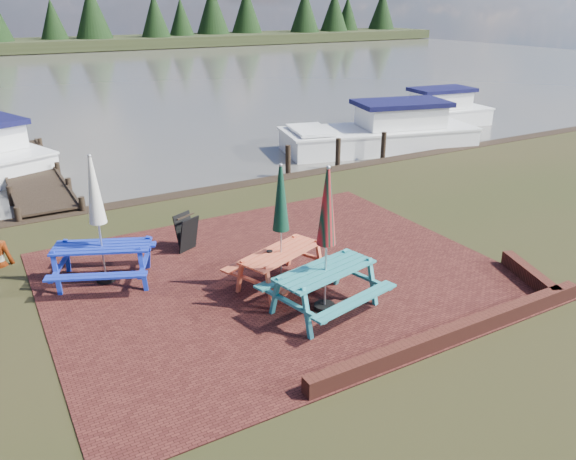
# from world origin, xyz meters

# --- Properties ---
(ground) EXTENTS (120.00, 120.00, 0.00)m
(ground) POSITION_xyz_m (0.00, 0.00, 0.00)
(ground) COLOR black
(ground) RESTS_ON ground
(paving) EXTENTS (9.00, 7.50, 0.02)m
(paving) POSITION_xyz_m (0.00, 1.00, 0.01)
(paving) COLOR #391512
(paving) RESTS_ON ground
(brick_wall) EXTENTS (6.21, 1.79, 0.30)m
(brick_wall) POSITION_xyz_m (2.15, -2.42, 0.15)
(brick_wall) COLOR #4C1E16
(brick_wall) RESTS_ON ground
(water) EXTENTS (120.00, 60.00, 0.02)m
(water) POSITION_xyz_m (0.00, 37.00, 0.00)
(water) COLOR #44413A
(water) RESTS_ON ground
(picnic_table_teal) EXTENTS (2.29, 2.12, 2.72)m
(picnic_table_teal) POSITION_xyz_m (0.11, -0.65, 0.95)
(picnic_table_teal) COLOR teal
(picnic_table_teal) RESTS_ON ground
(picnic_table_red) EXTENTS (2.26, 2.14, 2.50)m
(picnic_table_red) POSITION_xyz_m (-0.14, 0.54, 0.88)
(picnic_table_red) COLOR #E15B39
(picnic_table_red) RESTS_ON ground
(picnic_table_blue) EXTENTS (2.40, 2.30, 2.62)m
(picnic_table_blue) POSITION_xyz_m (-3.13, 2.50, 0.92)
(picnic_table_blue) COLOR #172CAE
(picnic_table_blue) RESTS_ON ground
(chalkboard) EXTENTS (0.55, 0.68, 0.83)m
(chalkboard) POSITION_xyz_m (-1.13, 3.16, 0.43)
(chalkboard) COLOR black
(chalkboard) RESTS_ON ground
(jetty) EXTENTS (1.76, 9.08, 1.00)m
(jetty) POSITION_xyz_m (-3.50, 11.28, 0.11)
(jetty) COLOR black
(jetty) RESTS_ON ground
(boat_near) EXTENTS (8.00, 4.35, 2.05)m
(boat_near) POSITION_xyz_m (9.13, 8.96, 0.41)
(boat_near) COLOR white
(boat_near) RESTS_ON ground
(boat_far) EXTENTS (6.31, 2.89, 1.90)m
(boat_far) POSITION_xyz_m (13.87, 11.40, 0.37)
(boat_far) COLOR white
(boat_far) RESTS_ON ground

